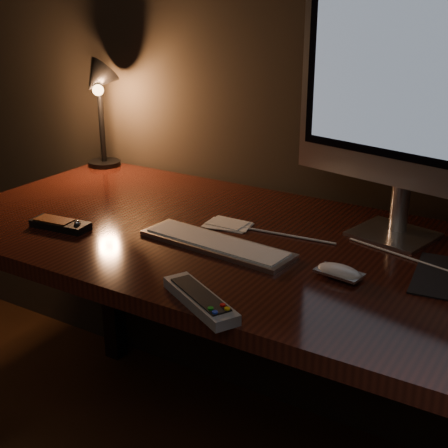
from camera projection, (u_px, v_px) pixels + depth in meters
The scene contains 9 objects.
desk at pixel (261, 277), 1.59m from camera, with size 1.60×0.75×0.75m.
monitor at pixel (408, 92), 1.38m from camera, with size 0.55×0.20×0.59m.
keyboard at pixel (216, 243), 1.45m from camera, with size 0.38×0.11×0.01m, color silver.
mouse at pixel (339, 273), 1.29m from camera, with size 0.10×0.05×0.02m, color white.
media_remote at pixel (60, 224), 1.56m from camera, with size 0.16×0.07×0.03m.
tv_remote at pixel (200, 299), 1.18m from camera, with size 0.21×0.15×0.03m.
papers at pixel (228, 224), 1.58m from camera, with size 0.11×0.08×0.01m, color white.
desk_lamp at pixel (98, 95), 1.98m from camera, with size 0.17×0.18×0.36m.
cable at pixel (334, 246), 1.44m from camera, with size 0.01×0.01×0.65m, color white.
Camera 1 is at (0.67, 0.65, 1.31)m, focal length 50.00 mm.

